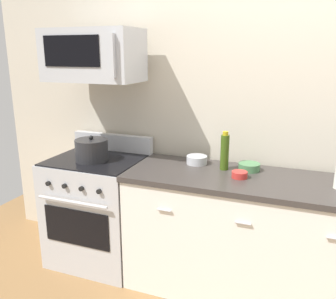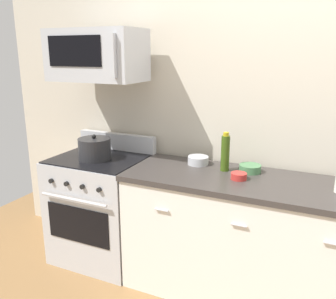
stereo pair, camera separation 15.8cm
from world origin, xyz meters
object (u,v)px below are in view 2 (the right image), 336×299
(range_oven, at_px, (102,207))
(microwave, at_px, (97,55))
(bowl_steel_prep, at_px, (198,160))
(bowl_green_glaze, at_px, (250,168))
(bowl_red_small, at_px, (239,176))
(stockpot, at_px, (95,149))
(bottle_olive_oil, at_px, (225,153))

(range_oven, bearing_deg, microwave, 89.71)
(range_oven, height_order, bowl_steel_prep, range_oven)
(microwave, bearing_deg, bowl_green_glaze, 5.14)
(bowl_green_glaze, bearing_deg, microwave, -174.86)
(bowl_red_small, relative_size, bowl_steel_prep, 0.68)
(range_oven, xyz_separation_m, stockpot, (0.00, -0.05, 0.54))
(bowl_steel_prep, bearing_deg, bottle_olive_oil, -14.97)
(bowl_green_glaze, height_order, bowl_steel_prep, bowl_steel_prep)
(range_oven, relative_size, bowl_steel_prep, 6.56)
(bowl_green_glaze, xyz_separation_m, bowl_red_small, (-0.04, -0.19, -0.01))
(range_oven, xyz_separation_m, microwave, (0.00, 0.04, 1.28))
(microwave, xyz_separation_m, bowl_red_small, (1.19, -0.08, -0.81))
(microwave, bearing_deg, range_oven, -90.29)
(microwave, bearing_deg, bowl_steel_prep, 9.00)
(microwave, distance_m, stockpot, 0.75)
(range_oven, xyz_separation_m, bottle_olive_oil, (1.05, 0.11, 0.59))
(bowl_green_glaze, bearing_deg, range_oven, -172.80)
(microwave, distance_m, bowl_red_small, 1.44)
(bowl_green_glaze, distance_m, bowl_steel_prep, 0.41)
(range_oven, relative_size, bowl_red_small, 9.61)
(range_oven, height_order, bowl_red_small, range_oven)
(bowl_green_glaze, xyz_separation_m, bowl_steel_prep, (-0.41, 0.02, 0.00))
(bottle_olive_oil, bearing_deg, bowl_steel_prep, 165.03)
(bowl_red_small, xyz_separation_m, stockpot, (-1.19, -0.02, 0.07))
(microwave, relative_size, bowl_green_glaze, 4.67)
(range_oven, distance_m, microwave, 1.28)
(microwave, bearing_deg, bowl_red_small, -3.65)
(microwave, distance_m, bowl_steel_prep, 1.15)
(microwave, relative_size, stockpot, 2.83)
(bowl_green_glaze, bearing_deg, bottle_olive_oil, -166.50)
(bowl_green_glaze, height_order, stockpot, stockpot)
(stockpot, bearing_deg, bowl_steel_prep, 15.55)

